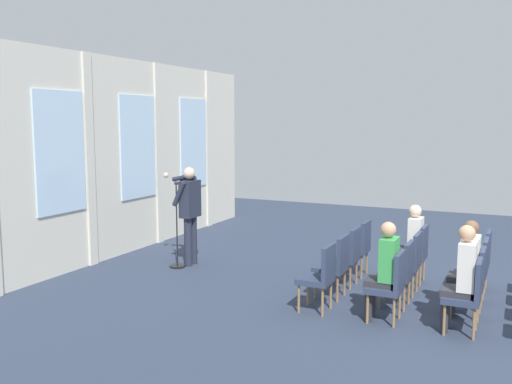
# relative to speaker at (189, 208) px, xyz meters

# --- Properties ---
(ground_plane) EXTENTS (17.31, 17.31, 0.00)m
(ground_plane) POSITION_rel_speaker_xyz_m (-0.40, -4.99, -1.04)
(ground_plane) COLOR #2D384C
(rear_partition) EXTENTS (10.56, 0.14, 3.81)m
(rear_partition) POSITION_rel_speaker_xyz_m (-0.37, 1.66, 0.88)
(rear_partition) COLOR beige
(rear_partition) RESTS_ON ground
(speaker) EXTENTS (0.52, 0.69, 1.79)m
(speaker) POSITION_rel_speaker_xyz_m (0.00, 0.00, 0.00)
(speaker) COLOR #232838
(speaker) RESTS_ON ground
(mic_stand) EXTENTS (0.28, 0.28, 1.55)m
(mic_stand) POSITION_rel_speaker_xyz_m (-0.25, 0.11, -0.71)
(mic_stand) COLOR black
(mic_stand) RESTS_ON ground
(chair_r0_c0) EXTENTS (0.46, 0.44, 0.94)m
(chair_r0_c0) POSITION_rel_speaker_xyz_m (-1.41, -2.98, -0.51)
(chair_r0_c0) COLOR olive
(chair_r0_c0) RESTS_ON ground
(chair_r0_c1) EXTENTS (0.46, 0.44, 0.94)m
(chair_r0_c1) POSITION_rel_speaker_xyz_m (-0.74, -2.98, -0.51)
(chair_r0_c1) COLOR olive
(chair_r0_c1) RESTS_ON ground
(chair_r0_c2) EXTENTS (0.46, 0.44, 0.94)m
(chair_r0_c2) POSITION_rel_speaker_xyz_m (-0.07, -2.98, -0.51)
(chair_r0_c2) COLOR olive
(chair_r0_c2) RESTS_ON ground
(chair_r0_c3) EXTENTS (0.46, 0.44, 0.94)m
(chair_r0_c3) POSITION_rel_speaker_xyz_m (0.60, -2.98, -0.51)
(chair_r0_c3) COLOR olive
(chair_r0_c3) RESTS_ON ground
(chair_r1_c0) EXTENTS (0.46, 0.44, 0.94)m
(chair_r1_c0) POSITION_rel_speaker_xyz_m (-1.41, -3.93, -0.51)
(chair_r1_c0) COLOR olive
(chair_r1_c0) RESTS_ON ground
(audience_r1_c0) EXTENTS (0.36, 0.39, 1.33)m
(audience_r1_c0) POSITION_rel_speaker_xyz_m (-1.41, -3.85, -0.30)
(audience_r1_c0) COLOR #2D2D33
(audience_r1_c0) RESTS_ON ground
(chair_r1_c1) EXTENTS (0.46, 0.44, 0.94)m
(chair_r1_c1) POSITION_rel_speaker_xyz_m (-0.74, -3.93, -0.51)
(chair_r1_c1) COLOR olive
(chair_r1_c1) RESTS_ON ground
(chair_r1_c2) EXTENTS (0.46, 0.44, 0.94)m
(chair_r1_c2) POSITION_rel_speaker_xyz_m (-0.07, -3.93, -0.51)
(chair_r1_c2) COLOR olive
(chair_r1_c2) RESTS_ON ground
(chair_r1_c3) EXTENTS (0.46, 0.44, 0.94)m
(chair_r1_c3) POSITION_rel_speaker_xyz_m (0.60, -3.93, -0.51)
(chair_r1_c3) COLOR olive
(chair_r1_c3) RESTS_ON ground
(audience_r1_c3) EXTENTS (0.36, 0.39, 1.28)m
(audience_r1_c3) POSITION_rel_speaker_xyz_m (0.60, -3.85, -0.33)
(audience_r1_c3) COLOR #2D2D33
(audience_r1_c3) RESTS_ON ground
(chair_r2_c0) EXTENTS (0.46, 0.44, 0.94)m
(chair_r2_c0) POSITION_rel_speaker_xyz_m (-1.41, -4.89, -0.51)
(chair_r2_c0) COLOR olive
(chair_r2_c0) RESTS_ON ground
(audience_r2_c0) EXTENTS (0.36, 0.39, 1.36)m
(audience_r2_c0) POSITION_rel_speaker_xyz_m (-1.41, -4.81, -0.29)
(audience_r2_c0) COLOR #2D2D33
(audience_r2_c0) RESTS_ON ground
(chair_r2_c1) EXTENTS (0.46, 0.44, 0.94)m
(chair_r2_c1) POSITION_rel_speaker_xyz_m (-0.74, -4.89, -0.51)
(chair_r2_c1) COLOR olive
(chair_r2_c1) RESTS_ON ground
(audience_r2_c1) EXTENTS (0.36, 0.39, 1.31)m
(audience_r2_c1) POSITION_rel_speaker_xyz_m (-0.74, -4.80, -0.31)
(audience_r2_c1) COLOR #2D2D33
(audience_r2_c1) RESTS_ON ground
(chair_r2_c2) EXTENTS (0.46, 0.44, 0.94)m
(chair_r2_c2) POSITION_rel_speaker_xyz_m (-0.07, -4.89, -0.51)
(chair_r2_c2) COLOR olive
(chair_r2_c2) RESTS_ON ground
(chair_r2_c3) EXTENTS (0.46, 0.44, 0.94)m
(chair_r2_c3) POSITION_rel_speaker_xyz_m (0.60, -4.89, -0.51)
(chair_r2_c3) COLOR olive
(chair_r2_c3) RESTS_ON ground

